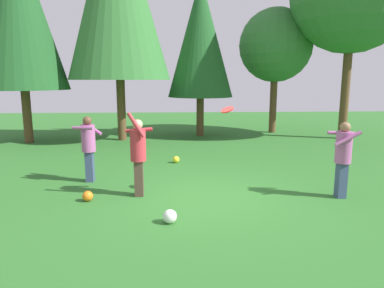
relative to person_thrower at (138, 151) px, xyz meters
name	(u,v)px	position (x,y,z in m)	size (l,w,h in m)	color
ground_plane	(206,198)	(1.48, -0.22, -1.02)	(40.00, 40.00, 0.00)	#2D6B28
person_thrower	(138,151)	(0.00, 0.00, 0.00)	(0.60, 0.50, 1.88)	#4C382D
person_catcher	(343,153)	(4.41, -0.34, -0.03)	(0.60, 0.53, 1.66)	#38476B
person_bystander	(89,143)	(-1.35, 1.17, -0.04)	(0.69, 0.65, 1.65)	#38476B
frisbee	(227,110)	(1.92, -0.09, 0.89)	(0.36, 0.37, 0.14)	red
ball_yellow	(176,159)	(0.83, 3.06, -0.91)	(0.21, 0.21, 0.21)	yellow
ball_orange	(88,196)	(-1.06, -0.31, -0.91)	(0.22, 0.22, 0.22)	orange
ball_white	(170,216)	(0.70, -1.55, -0.89)	(0.25, 0.25, 0.25)	white
tree_far_left	(18,8)	(-5.15, 6.92, 4.20)	(3.50, 3.50, 8.35)	brown
tree_center	(200,38)	(1.96, 8.36, 3.29)	(2.89, 2.89, 6.90)	brown
tree_right	(276,46)	(5.53, 9.16, 3.06)	(3.39, 3.39, 5.80)	brown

